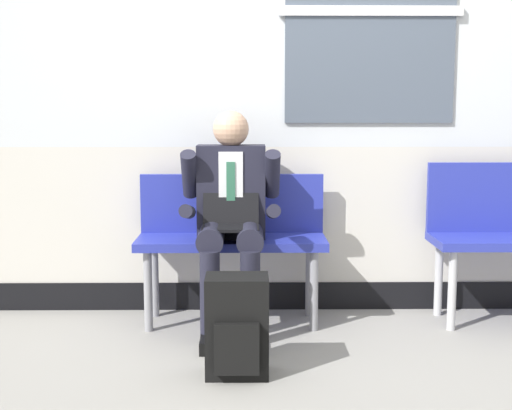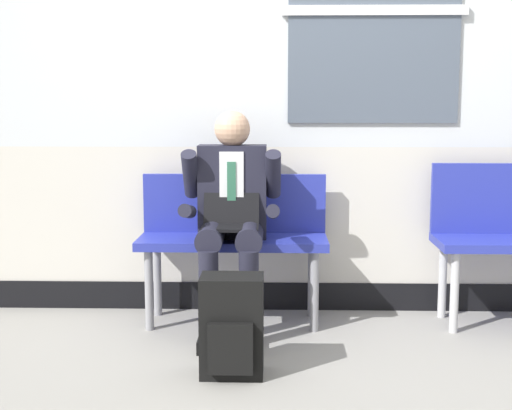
{
  "view_description": "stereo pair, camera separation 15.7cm",
  "coord_description": "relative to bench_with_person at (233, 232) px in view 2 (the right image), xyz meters",
  "views": [
    {
      "loc": [
        -0.19,
        -3.85,
        1.32
      ],
      "look_at": [
        -0.14,
        0.19,
        0.75
      ],
      "focal_mm": 50.7,
      "sensor_mm": 36.0,
      "label": 1
    },
    {
      "loc": [
        -0.03,
        -3.85,
        1.32
      ],
      "look_at": [
        -0.14,
        0.19,
        0.75
      ],
      "focal_mm": 50.7,
      "sensor_mm": 36.0,
      "label": 2
    }
  ],
  "objects": [
    {
      "name": "person_seated",
      "position": [
        0.0,
        -0.19,
        0.14
      ],
      "size": [
        0.57,
        0.7,
        1.28
      ],
      "color": "#1E1E2D",
      "rests_on": "ground"
    },
    {
      "name": "station_wall",
      "position": [
        0.3,
        0.28,
        0.99
      ],
      "size": [
        5.41,
        0.17,
        3.09
      ],
      "color": "silver",
      "rests_on": "ground"
    },
    {
      "name": "bench_with_person",
      "position": [
        0.0,
        0.0,
        0.0
      ],
      "size": [
        1.12,
        0.42,
        0.89
      ],
      "color": "#28339E",
      "rests_on": "ground"
    },
    {
      "name": "backpack",
      "position": [
        0.04,
        -0.91,
        -0.31
      ],
      "size": [
        0.31,
        0.26,
        0.49
      ],
      "color": "black",
      "rests_on": "ground"
    },
    {
      "name": "ground_plane",
      "position": [
        0.29,
        -0.45,
        -0.55
      ],
      "size": [
        18.0,
        18.0,
        0.0
      ],
      "primitive_type": "plane",
      "color": "gray"
    }
  ]
}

